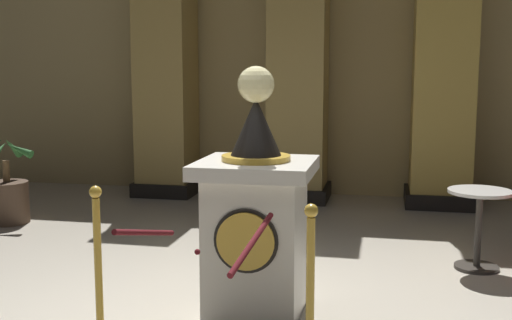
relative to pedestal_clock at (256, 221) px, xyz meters
The scene contains 11 objects.
ground_plane 0.78m from the pedestal_clock, behind, with size 11.48×11.48×0.00m, color beige.
back_wall 5.03m from the pedestal_clock, 93.63° to the left, with size 11.48×0.16×4.03m, color tan.
pedestal_clock is the anchor object (origin of this frame).
stanchion_near 1.19m from the pedestal_clock, 142.31° to the right, with size 0.24×0.24×1.07m.
stanchion_far 1.07m from the pedestal_clock, 60.19° to the right, with size 0.24×0.24×1.05m.
velvet_rope 0.82m from the pedestal_clock, 104.11° to the right, with size 0.83×0.81×0.22m.
column_left 5.01m from the pedestal_clock, 117.41° to the left, with size 0.90×0.90×3.86m.
column_right 4.77m from the pedestal_clock, 69.40° to the left, with size 0.93×0.93×3.86m.
column_centre_rear 4.49m from the pedestal_clock, 94.08° to the left, with size 0.93×0.93×3.86m.
potted_palm_left 4.14m from the pedestal_clock, 147.75° to the left, with size 0.72×0.72×1.04m.
cafe_table 2.32m from the pedestal_clock, 40.62° to the left, with size 0.57×0.57×0.73m.
Camera 1 is at (1.22, -4.28, 1.78)m, focal length 43.70 mm.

